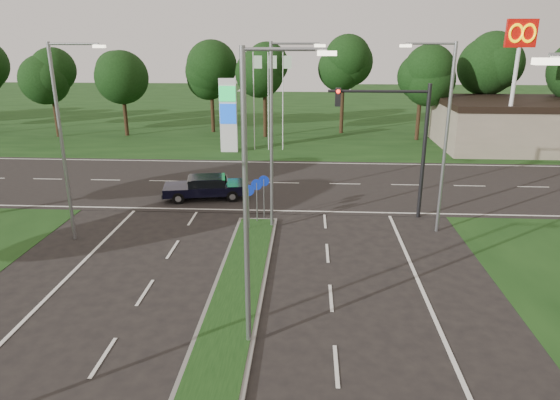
{
  "coord_description": "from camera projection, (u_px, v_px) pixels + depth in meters",
  "views": [
    {
      "loc": [
        2.56,
        -7.45,
        9.24
      ],
      "look_at": [
        1.33,
        13.81,
        2.2
      ],
      "focal_mm": 32.0,
      "sensor_mm": 36.0,
      "label": 1
    }
  ],
  "objects": [
    {
      "name": "median_kerb",
      "position": [
        212.0,
        382.0,
        13.87
      ],
      "size": [
        2.0,
        26.0,
        0.12
      ],
      "primitive_type": "cube",
      "color": "slate",
      "rests_on": "ground"
    },
    {
      "name": "gas_pylon",
      "position": [
        231.0,
        113.0,
        40.63
      ],
      "size": [
        5.8,
        1.26,
        8.0
      ],
      "color": "silver",
      "rests_on": "ground"
    },
    {
      "name": "streetlight_right_far",
      "position": [
        443.0,
        129.0,
        23.19
      ],
      "size": [
        2.53,
        0.22,
        9.0
      ],
      "rotation": [
        0.0,
        0.0,
        3.14
      ],
      "color": "gray",
      "rests_on": "ground"
    },
    {
      "name": "streetlight_median_near",
      "position": [
        252.0,
        190.0,
        14.14
      ],
      "size": [
        2.53,
        0.22,
        9.0
      ],
      "color": "gray",
      "rests_on": "ground"
    },
    {
      "name": "treeline_far",
      "position": [
        283.0,
        63.0,
        45.8
      ],
      "size": [
        6.0,
        6.0,
        9.9
      ],
      "color": "black",
      "rests_on": "ground"
    },
    {
      "name": "verge_far",
      "position": [
        288.0,
        113.0,
        62.24
      ],
      "size": [
        160.0,
        50.0,
        0.02
      ],
      "primitive_type": "cube",
      "color": "#153411",
      "rests_on": "ground"
    },
    {
      "name": "median_signs",
      "position": [
        257.0,
        193.0,
        25.11
      ],
      "size": [
        1.16,
        1.76,
        2.38
      ],
      "color": "gray",
      "rests_on": "ground"
    },
    {
      "name": "streetlight_left_far",
      "position": [
        65.0,
        134.0,
        22.23
      ],
      "size": [
        2.53,
        0.22,
        9.0
      ],
      "color": "gray",
      "rests_on": "ground"
    },
    {
      "name": "mcdonalds_sign",
      "position": [
        519.0,
        53.0,
        36.91
      ],
      "size": [
        2.2,
        0.47,
        10.4
      ],
      "color": "silver",
      "rests_on": "ground"
    },
    {
      "name": "traffic_signal",
      "position": [
        400.0,
        130.0,
        25.31
      ],
      "size": [
        5.1,
        0.42,
        7.0
      ],
      "color": "black",
      "rests_on": "ground"
    },
    {
      "name": "cross_road",
      "position": [
        269.0,
        183.0,
        32.85
      ],
      "size": [
        160.0,
        12.0,
        0.02
      ],
      "primitive_type": "cube",
      "color": "black",
      "rests_on": "ground"
    },
    {
      "name": "navy_sedan",
      "position": [
        206.0,
        187.0,
        29.54
      ],
      "size": [
        5.12,
        2.82,
        1.33
      ],
      "rotation": [
        0.0,
        0.0,
        1.75
      ],
      "color": "black",
      "rests_on": "ground"
    },
    {
      "name": "commercial_building",
      "position": [
        537.0,
        125.0,
        42.39
      ],
      "size": [
        16.0,
        9.0,
        4.0
      ],
      "primitive_type": "cube",
      "color": "gray",
      "rests_on": "ground"
    },
    {
      "name": "streetlight_median_far",
      "position": [
        276.0,
        128.0,
        23.62
      ],
      "size": [
        2.53,
        0.22,
        9.0
      ],
      "color": "gray",
      "rests_on": "ground"
    }
  ]
}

